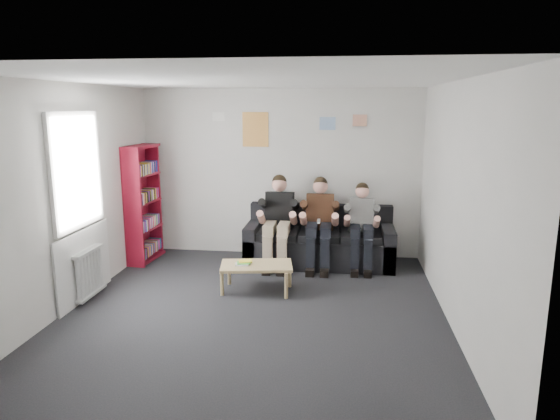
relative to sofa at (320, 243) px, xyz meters
name	(u,v)px	position (x,y,z in m)	size (l,w,h in m)	color
room_shell	(253,202)	(-0.67, -2.07, 1.03)	(5.00, 5.00, 5.00)	black
sofa	(320,243)	(0.00, 0.00, 0.00)	(2.27, 0.93, 0.88)	black
bookshelf	(144,204)	(-2.76, -0.19, 0.60)	(0.27, 0.82, 1.83)	maroon
coffee_table	(256,267)	(-0.77, -1.35, 0.01)	(0.93, 0.51, 0.37)	tan
game_cases	(244,263)	(-0.94, -1.37, 0.08)	(0.21, 0.18, 0.04)	white
person_left	(278,222)	(-0.63, -0.21, 0.37)	(0.43, 0.91, 1.39)	black
person_middle	(319,223)	(0.00, -0.21, 0.37)	(0.42, 0.89, 1.37)	#432316
person_right	(361,226)	(0.63, -0.20, 0.34)	(0.38, 0.81, 1.29)	silver
radiator	(90,272)	(-2.82, -1.87, 0.03)	(0.10, 0.64, 0.60)	silver
window	(80,220)	(-2.90, -1.87, 0.71)	(0.05, 1.30, 2.36)	white
poster_large	(255,130)	(-1.07, 0.42, 1.73)	(0.42, 0.01, 0.55)	gold
poster_blue	(328,124)	(0.08, 0.42, 1.83)	(0.25, 0.01, 0.20)	#3F89D7
poster_pink	(360,120)	(0.58, 0.42, 1.88)	(0.22, 0.01, 0.18)	#C03C9A
poster_sign	(219,117)	(-1.67, 0.42, 1.93)	(0.20, 0.01, 0.14)	white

